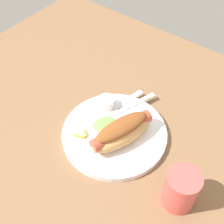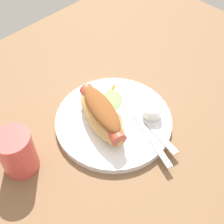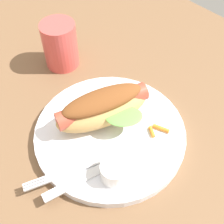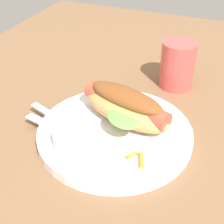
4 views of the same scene
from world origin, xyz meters
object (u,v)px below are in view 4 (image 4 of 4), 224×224
object	(u,v)px
sauce_ramekin	(67,138)
hot_dog	(126,106)
plate	(115,133)
drinking_cup	(177,65)
carrot_garnish	(138,158)
knife	(57,129)
fork	(60,121)

from	to	relation	value
sauce_ramekin	hot_dog	bearing A→B (deg)	-33.56
plate	hot_dog	distance (cm)	4.81
sauce_ramekin	drinking_cup	size ratio (longest dim) A/B	0.44
plate	carrot_garnish	xyz separation A→B (cm)	(-5.48, -5.74, 1.13)
knife	fork	bearing A→B (deg)	-62.71
hot_dog	carrot_garnish	world-z (taller)	hot_dog
plate	fork	bearing A→B (deg)	99.70
sauce_ramekin	fork	size ratio (longest dim) A/B	0.30
carrot_garnish	drinking_cup	size ratio (longest dim) A/B	0.34
plate	sauce_ramekin	distance (cm)	8.62
fork	carrot_garnish	world-z (taller)	carrot_garnish
hot_dog	drinking_cup	distance (cm)	18.32
hot_dog	knife	distance (cm)	11.80
plate	fork	world-z (taller)	fork
hot_dog	sauce_ramekin	size ratio (longest dim) A/B	4.15
hot_dog	sauce_ramekin	bearing A→B (deg)	73.93
hot_dog	carrot_garnish	distance (cm)	9.84
carrot_garnish	drinking_cup	xyz separation A→B (cm)	(25.82, 0.37, 2.81)
carrot_garnish	plate	bearing A→B (deg)	46.34
carrot_garnish	drinking_cup	distance (cm)	25.97
hot_dog	fork	world-z (taller)	hot_dog
hot_dog	fork	bearing A→B (deg)	39.92
hot_dog	plate	bearing A→B (deg)	89.16
sauce_ramekin	fork	bearing A→B (deg)	39.49
plate	drinking_cup	xyz separation A→B (cm)	(20.34, -5.36, 3.94)
hot_dog	drinking_cup	xyz separation A→B (cm)	(17.75, -4.51, -0.03)
fork	drinking_cup	bearing A→B (deg)	-103.35
plate	sauce_ramekin	size ratio (longest dim) A/B	6.04
fork	sauce_ramekin	bearing A→B (deg)	149.80
plate	carrot_garnish	distance (cm)	8.01
fork	carrot_garnish	distance (cm)	15.48
plate	knife	distance (cm)	9.48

